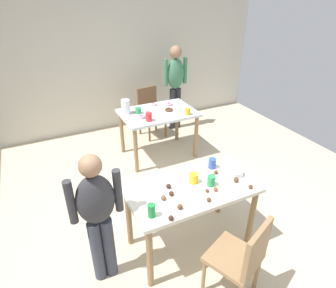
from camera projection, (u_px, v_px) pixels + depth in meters
name	position (u px, v px, depth m)	size (l,w,h in m)	color
ground_plane	(179.00, 241.00, 3.16)	(6.40, 6.40, 0.00)	beige
wall_back	(95.00, 60.00, 5.04)	(6.40, 0.10, 2.60)	beige
dining_table_near	(191.00, 196.00, 2.83)	(1.25, 0.67, 0.75)	silver
dining_table_far	(158.00, 118.00, 4.46)	(1.12, 0.77, 0.75)	silver
chair_near_table	(242.00, 257.00, 2.38)	(0.53, 0.53, 0.87)	olive
chair_far_table	(150.00, 109.00, 5.18)	(0.45, 0.45, 0.87)	brown
person_girl_near	(97.00, 212.00, 2.43)	(0.45, 0.22, 1.34)	#383D4C
person_adult_far	(175.00, 81.00, 5.21)	(0.45, 0.21, 1.54)	#28282D
mixing_bowl	(235.00, 172.00, 2.95)	(0.16, 0.16, 0.06)	white
soda_can	(151.00, 211.00, 2.41)	(0.07, 0.07, 0.12)	#198438
fork_near	(148.00, 185.00, 2.80)	(0.17, 0.02, 0.01)	silver
cup_near_0	(211.00, 181.00, 2.78)	(0.07, 0.07, 0.11)	green
cup_near_1	(212.00, 163.00, 3.05)	(0.08, 0.08, 0.11)	#3351B2
cup_near_2	(193.00, 178.00, 2.82)	(0.09, 0.09, 0.10)	yellow
cake_ball_0	(169.00, 186.00, 2.75)	(0.05, 0.05, 0.05)	#3D2319
cake_ball_1	(216.00, 189.00, 2.72)	(0.04, 0.04, 0.04)	brown
cake_ball_2	(207.00, 191.00, 2.71)	(0.04, 0.04, 0.04)	brown
cake_ball_3	(163.00, 198.00, 2.61)	(0.05, 0.05, 0.05)	brown
cake_ball_4	(250.00, 187.00, 2.75)	(0.04, 0.04, 0.04)	brown
cake_ball_5	(209.00, 200.00, 2.59)	(0.04, 0.04, 0.04)	brown
cake_ball_6	(236.00, 180.00, 2.84)	(0.05, 0.05, 0.05)	brown
cake_ball_7	(171.00, 218.00, 2.38)	(0.05, 0.05, 0.05)	#3D2319
cake_ball_8	(213.00, 176.00, 2.90)	(0.05, 0.05, 0.05)	brown
cake_ball_9	(180.00, 207.00, 2.50)	(0.05, 0.05, 0.05)	brown
cake_ball_10	(171.00, 194.00, 2.66)	(0.05, 0.05, 0.05)	#3D2319
cake_ball_11	(216.00, 172.00, 2.96)	(0.04, 0.04, 0.04)	brown
pitcher_far	(126.00, 107.00, 4.29)	(0.13, 0.13, 0.22)	white
cup_far_0	(138.00, 111.00, 4.33)	(0.08, 0.08, 0.09)	green
cup_far_1	(149.00, 117.00, 4.09)	(0.09, 0.09, 0.12)	red
cup_far_2	(188.00, 111.00, 4.29)	(0.08, 0.08, 0.10)	yellow
donut_far_0	(169.00, 110.00, 4.44)	(0.12, 0.12, 0.04)	brown
donut_far_1	(154.00, 104.00, 4.64)	(0.10, 0.10, 0.03)	pink
donut_far_2	(142.00, 116.00, 4.21)	(0.13, 0.13, 0.04)	pink
donut_far_3	(169.00, 104.00, 4.65)	(0.12, 0.12, 0.03)	pink
donut_far_4	(148.00, 112.00, 4.35)	(0.11, 0.11, 0.03)	pink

